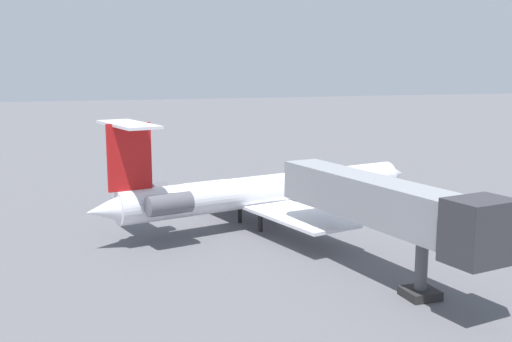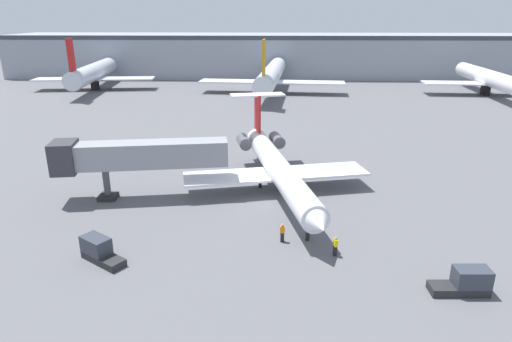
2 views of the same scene
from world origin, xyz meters
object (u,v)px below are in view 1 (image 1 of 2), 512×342
Objects in this scene: regional_jet at (260,190)px; ground_crew_marshaller at (383,192)px; ground_crew_loader at (386,203)px; jet_bridge at (390,206)px; baggage_tug_trailing at (381,175)px.

regional_jet is 17.52× the size of ground_crew_marshaller.
regional_jet is at bearing 91.98° from ground_crew_loader.
jet_bridge is 4.42× the size of baggage_tug_trailing.
baggage_tug_trailing is (12.56, -7.02, -0.02)m from ground_crew_loader.
regional_jet is 7.32× the size of baggage_tug_trailing.
ground_crew_loader is at bearing 152.33° from ground_crew_marshaller.
regional_jet is 23.09m from baggage_tug_trailing.
ground_crew_loader is at bearing 150.80° from baggage_tug_trailing.
regional_jet is 17.52× the size of ground_crew_loader.
baggage_tug_trailing is at bearing -29.96° from ground_crew_marshaller.
ground_crew_marshaller is at bearing -71.99° from regional_jet.
ground_crew_loader is 0.42× the size of baggage_tug_trailing.
jet_bridge is at bearing 149.74° from ground_crew_marshaller.
regional_jet is 12.15m from ground_crew_loader.
jet_bridge is 23.02m from ground_crew_marshaller.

